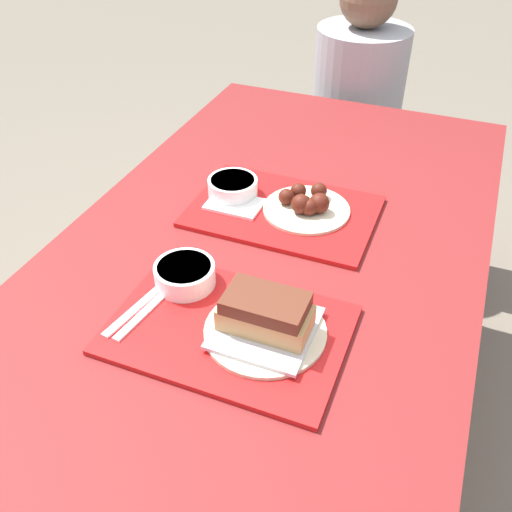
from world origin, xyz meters
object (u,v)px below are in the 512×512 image
object	(u,v)px
person_seated_across	(358,88)
tray_near	(229,330)
bowl_coleslaw_far	(233,186)
brisket_sandwich_plate	(265,319)
bowl_coleslaw_near	(185,274)
tray_far	(283,211)
wings_plate_far	(307,204)

from	to	relation	value
person_seated_across	tray_near	bearing A→B (deg)	-86.75
bowl_coleslaw_far	person_seated_across	bearing A→B (deg)	83.68
person_seated_across	brisket_sandwich_plate	bearing A→B (deg)	-83.79
bowl_coleslaw_near	brisket_sandwich_plate	xyz separation A→B (m)	(0.21, -0.07, 0.01)
tray_near	tray_far	world-z (taller)	same
brisket_sandwich_plate	wings_plate_far	bearing A→B (deg)	97.46
tray_far	person_seated_across	bearing A→B (deg)	92.30
bowl_coleslaw_near	person_seated_across	xyz separation A→B (m)	(0.06, 1.29, -0.07)
bowl_coleslaw_far	wings_plate_far	size ratio (longest dim) A/B	0.59
bowl_coleslaw_near	person_seated_across	bearing A→B (deg)	87.44
wings_plate_far	person_seated_across	distance (m)	0.94
wings_plate_far	person_seated_across	xyz separation A→B (m)	(-0.09, 0.93, -0.07)
brisket_sandwich_plate	bowl_coleslaw_far	size ratio (longest dim) A/B	1.85
person_seated_across	wings_plate_far	bearing A→B (deg)	-84.36
tray_near	bowl_coleslaw_near	size ratio (longest dim) A/B	3.55
tray_far	wings_plate_far	xyz separation A→B (m)	(0.05, 0.02, 0.03)
wings_plate_far	tray_near	bearing A→B (deg)	-91.88
brisket_sandwich_plate	person_seated_across	distance (m)	1.37
tray_near	brisket_sandwich_plate	bearing A→B (deg)	11.12
person_seated_across	tray_far	bearing A→B (deg)	-87.70
bowl_coleslaw_near	bowl_coleslaw_far	world-z (taller)	same
tray_far	bowl_coleslaw_far	distance (m)	0.15
tray_near	person_seated_across	world-z (taller)	person_seated_across
tray_far	brisket_sandwich_plate	world-z (taller)	brisket_sandwich_plate
person_seated_across	bowl_coleslaw_far	bearing A→B (deg)	-96.32
bowl_coleslaw_far	wings_plate_far	distance (m)	0.20
tray_near	bowl_coleslaw_far	bearing A→B (deg)	112.60
tray_near	bowl_coleslaw_near	world-z (taller)	bowl_coleslaw_near
bowl_coleslaw_near	bowl_coleslaw_far	distance (m)	0.35
bowl_coleslaw_far	person_seated_across	world-z (taller)	person_seated_across
bowl_coleslaw_near	brisket_sandwich_plate	size ratio (longest dim) A/B	0.54
tray_near	brisket_sandwich_plate	size ratio (longest dim) A/B	1.93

